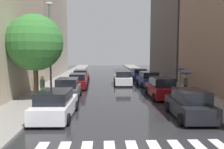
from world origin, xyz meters
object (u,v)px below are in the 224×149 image
object	(u,v)px
parked_car_right_third	(148,79)
pedestrian_near_tree	(186,77)
parked_car_left_nearest	(55,105)
car_midroad	(123,78)
street_tree_left	(35,43)
parked_car_right_nearest	(190,105)
parked_car_right_fourth	(139,74)
parked_car_left_fourth	(81,76)
pedestrian_far_side	(42,87)
pedestrian_by_kerb	(180,73)
parked_car_left_third	(78,81)
parked_car_right_second	(161,88)
lamp_post_left	(50,43)
parked_car_left_second	(68,89)

from	to	relation	value
parked_car_right_third	pedestrian_near_tree	size ratio (longest dim) A/B	2.28
parked_car_left_nearest	car_midroad	xyz separation A→B (m)	(5.11, 13.29, 0.01)
pedestrian_near_tree	street_tree_left	world-z (taller)	street_tree_left
parked_car_right_nearest	parked_car_right_fourth	bearing A→B (deg)	1.47
parked_car_right_fourth	pedestrian_near_tree	bearing A→B (deg)	-168.96
parked_car_right_third	car_midroad	world-z (taller)	parked_car_right_third
parked_car_left_fourth	car_midroad	bearing A→B (deg)	-120.93
car_midroad	parked_car_left_fourth	bearing A→B (deg)	61.56
parked_car_left_nearest	pedestrian_far_side	xyz separation A→B (m)	(-1.92, 4.69, 0.33)
parked_car_right_fourth	street_tree_left	size ratio (longest dim) A/B	0.71
parked_car_left_fourth	pedestrian_by_kerb	bearing A→B (deg)	-121.83
street_tree_left	parked_car_right_nearest	bearing A→B (deg)	-27.31
parked_car_left_third	car_midroad	world-z (taller)	car_midroad
parked_car_right_third	pedestrian_near_tree	distance (m)	5.78
parked_car_right_second	lamp_post_left	world-z (taller)	lamp_post_left
pedestrian_far_side	street_tree_left	bearing A→B (deg)	73.27
parked_car_left_second	pedestrian_by_kerb	bearing A→B (deg)	-67.47
pedestrian_by_kerb	lamp_post_left	world-z (taller)	lamp_post_left
parked_car_left_second	car_midroad	bearing A→B (deg)	-33.54
car_midroad	street_tree_left	bearing A→B (deg)	140.11
parked_car_right_fourth	pedestrian_near_tree	distance (m)	12.17
parked_car_left_nearest	lamp_post_left	size ratio (longest dim) A/B	0.59
pedestrian_by_kerb	pedestrian_far_side	world-z (taller)	pedestrian_by_kerb
parked_car_left_third	lamp_post_left	xyz separation A→B (m)	(-1.85, -4.36, 3.83)
parked_car_right_nearest	pedestrian_by_kerb	world-z (taller)	pedestrian_by_kerb
parked_car_right_fourth	parked_car_left_fourth	bearing A→B (deg)	106.99
pedestrian_by_kerb	pedestrian_near_tree	bearing A→B (deg)	178.73
pedestrian_by_kerb	parked_car_left_third	bearing A→B (deg)	92.51
lamp_post_left	parked_car_right_second	bearing A→B (deg)	-5.51
car_midroad	lamp_post_left	size ratio (longest dim) A/B	0.58
parked_car_left_third	parked_car_right_nearest	size ratio (longest dim) A/B	0.99
parked_car_left_nearest	parked_car_left_third	distance (m)	10.89
parked_car_left_fourth	lamp_post_left	bearing A→B (deg)	169.78
parked_car_left_nearest	parked_car_left_third	world-z (taller)	parked_car_left_nearest
parked_car_left_third	parked_car_right_nearest	world-z (taller)	parked_car_right_nearest
parked_car_left_fourth	parked_car_left_nearest	bearing A→B (deg)	179.45
parked_car_left_second	parked_car_left_fourth	world-z (taller)	parked_car_left_second
pedestrian_by_kerb	pedestrian_far_side	size ratio (longest dim) A/B	1.12
parked_car_left_nearest	pedestrian_near_tree	xyz separation A→B (m)	(10.07, 6.67, 0.80)
parked_car_right_nearest	pedestrian_by_kerb	size ratio (longest dim) A/B	2.15
pedestrian_by_kerb	lamp_post_left	bearing A→B (deg)	113.36
parked_car_right_second	lamp_post_left	bearing A→B (deg)	84.44
lamp_post_left	parked_car_left_second	bearing A→B (deg)	-38.43
parked_car_left_third	pedestrian_near_tree	bearing A→B (deg)	-114.33
parked_car_right_fourth	pedestrian_near_tree	world-z (taller)	pedestrian_near_tree
parked_car_right_second	parked_car_right_third	xyz separation A→B (m)	(0.21, 6.32, -0.02)
street_tree_left	pedestrian_near_tree	bearing A→B (deg)	8.29
parked_car_left_second	lamp_post_left	size ratio (longest dim) A/B	0.53
parked_car_left_third	pedestrian_near_tree	size ratio (longest dim) A/B	2.30
parked_car_left_second	parked_car_left_third	size ratio (longest dim) A/B	0.96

